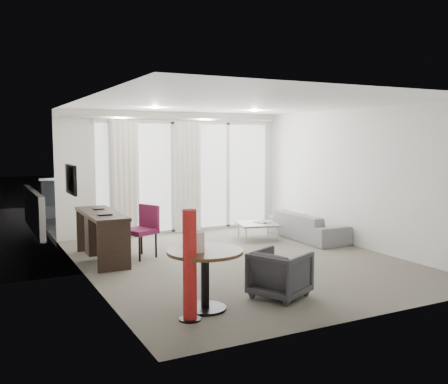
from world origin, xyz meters
name	(u,v)px	position (x,y,z in m)	size (l,w,h in m)	color
floor	(240,261)	(0.00, 0.00, 0.00)	(5.00, 6.00, 0.00)	#615C51
ceiling	(241,103)	(0.00, 0.00, 2.60)	(5.00, 6.00, 0.00)	white
wall_left	(86,190)	(-2.50, 0.00, 1.30)	(0.00, 6.00, 2.60)	silver
wall_right	(358,178)	(2.50, 0.00, 1.30)	(0.00, 6.00, 2.60)	silver
wall_front	(371,205)	(0.00, -3.00, 1.30)	(5.00, 0.00, 2.60)	silver
window_panel	(187,177)	(0.30, 2.98, 1.20)	(4.00, 0.02, 2.38)	white
window_frame	(187,177)	(0.30, 2.97, 1.20)	(4.10, 0.06, 2.44)	white
curtain_left	(125,180)	(-1.15, 2.82, 1.20)	(0.60, 0.20, 2.38)	silver
curtain_right	(188,177)	(0.25, 2.82, 1.20)	(0.60, 0.20, 2.38)	silver
curtain_track	(177,119)	(0.00, 2.82, 2.45)	(4.80, 0.04, 0.04)	#B2B2B7
downlight_a	(155,108)	(-0.90, 1.60, 2.59)	(0.12, 0.12, 0.02)	#FFE0B2
downlight_b	(255,111)	(1.20, 1.60, 2.59)	(0.12, 0.12, 0.02)	#FFE0B2
desk	(102,236)	(-2.04, 1.10, 0.40)	(0.54, 1.73, 0.81)	black
tv	(71,179)	(-2.46, 1.45, 1.35)	(0.05, 0.80, 0.50)	black
desk_chair	(140,232)	(-1.42, 0.97, 0.45)	(0.49, 0.46, 0.90)	maroon
round_table	(205,280)	(-1.53, -1.91, 0.36)	(0.91, 0.91, 0.72)	#412A16
menu_card	(199,253)	(-1.66, -2.02, 0.72)	(0.13, 0.02, 0.24)	white
red_lamp	(190,265)	(-1.82, -2.15, 0.63)	(0.25, 0.25, 1.25)	maroon
tub_armchair	(280,274)	(-0.47, -1.91, 0.30)	(0.65, 0.67, 0.61)	#2F2F33
coffee_table	(257,231)	(1.16, 1.39, 0.17)	(0.75, 0.75, 0.34)	gray
remote	(265,222)	(1.28, 1.31, 0.36)	(0.05, 0.16, 0.02)	black
magazine	(262,221)	(1.28, 1.40, 0.36)	(0.23, 0.29, 0.02)	gray
sofa	(308,226)	(2.09, 0.97, 0.27)	(1.87, 0.73, 0.54)	slate
terrace_slab	(164,223)	(0.30, 4.50, -0.06)	(5.60, 3.00, 0.12)	#4D4D50
rattan_chair_a	(181,206)	(0.54, 3.97, 0.42)	(0.58, 0.58, 0.85)	#4C311E
rattan_chair_b	(230,198)	(2.37, 4.90, 0.41)	(0.57, 0.57, 0.83)	#4C311E
rattan_table	(229,209)	(1.90, 4.07, 0.23)	(0.46, 0.46, 0.46)	#4C311E
balustrade	(146,195)	(0.30, 5.95, 0.50)	(5.50, 0.06, 1.05)	#B2B2B7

